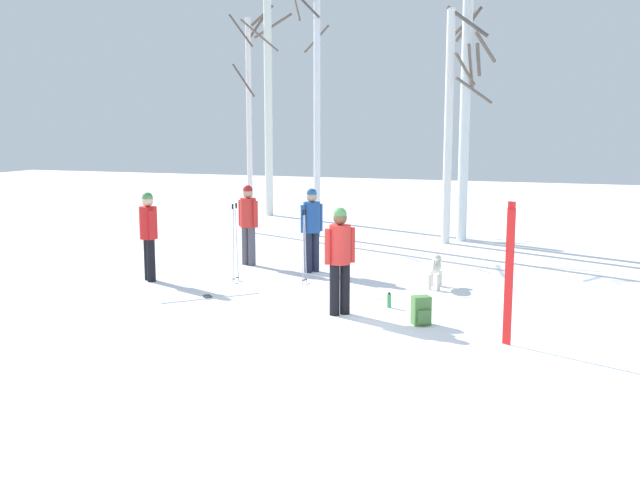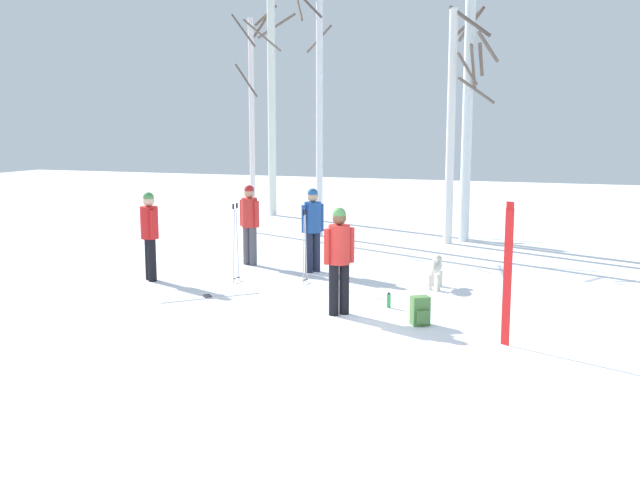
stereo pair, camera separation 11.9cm
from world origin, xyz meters
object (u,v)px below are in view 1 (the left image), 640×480
(ski_pair_lying_0, at_px, (210,297))
(ski_poles_0, at_px, (304,244))
(person_0, at_px, (312,225))
(birch_tree_3, at_px, (450,124))
(person_3, at_px, (248,220))
(person_2, at_px, (340,254))
(birch_tree_4, at_px, (466,89))
(ski_poles_1, at_px, (235,240))
(birch_tree_2, at_px, (317,80))
(birch_tree_0, at_px, (268,97))
(birch_tree_1, at_px, (249,122))
(dog, at_px, (435,267))
(ski_pair_planted_0, at_px, (509,274))
(backpack_0, at_px, (421,311))
(water_bottle_0, at_px, (389,300))
(person_1, at_px, (149,230))

(ski_pair_lying_0, height_order, ski_poles_0, ski_poles_0)
(person_0, distance_m, birch_tree_3, 5.38)
(person_3, bearing_deg, person_2, -46.91)
(birch_tree_3, xyz_separation_m, birch_tree_4, (0.29, 0.53, 0.88))
(ski_poles_1, xyz_separation_m, birch_tree_4, (3.32, 6.49, 3.05))
(person_2, bearing_deg, ski_pair_lying_0, 172.26)
(birch_tree_2, relative_size, birch_tree_4, 1.05)
(person_3, relative_size, ski_poles_1, 1.13)
(birch_tree_0, distance_m, birch_tree_3, 7.65)
(birch_tree_1, xyz_separation_m, birch_tree_3, (5.46, -0.04, -0.06))
(person_2, relative_size, ski_pair_lying_0, 1.24)
(dog, height_order, birch_tree_1, birch_tree_1)
(dog, xyz_separation_m, ski_pair_planted_0, (1.60, -3.26, 0.60))
(person_0, height_order, birch_tree_2, birch_tree_2)
(backpack_0, relative_size, birch_tree_0, 0.06)
(person_0, relative_size, ski_pair_planted_0, 0.87)
(person_2, relative_size, water_bottle_0, 6.76)
(birch_tree_0, bearing_deg, birch_tree_4, -26.08)
(birch_tree_0, xyz_separation_m, birch_tree_1, (1.08, -3.84, -0.79))
(birch_tree_1, bearing_deg, person_1, -82.73)
(person_3, height_order, birch_tree_3, birch_tree_3)
(person_1, relative_size, birch_tree_0, 0.23)
(dog, height_order, birch_tree_0, birch_tree_0)
(birch_tree_0, bearing_deg, person_2, -61.90)
(birch_tree_1, height_order, birch_tree_4, birch_tree_4)
(backpack_0, height_order, birch_tree_3, birch_tree_3)
(birch_tree_0, bearing_deg, ski_pair_planted_0, -54.38)
(person_3, height_order, birch_tree_0, birch_tree_0)
(person_1, height_order, ski_poles_0, person_1)
(person_1, height_order, birch_tree_3, birch_tree_3)
(person_3, height_order, ski_pair_lying_0, person_3)
(backpack_0, bearing_deg, person_3, 141.85)
(person_1, xyz_separation_m, backpack_0, (5.59, -1.40, -0.77))
(ski_pair_lying_0, distance_m, birch_tree_1, 8.34)
(birch_tree_0, relative_size, birch_tree_4, 0.98)
(person_1, relative_size, ski_pair_planted_0, 0.87)
(ski_poles_0, bearing_deg, ski_pair_planted_0, -34.63)
(person_2, relative_size, backpack_0, 3.90)
(person_2, xyz_separation_m, person_3, (-3.13, 3.34, 0.00))
(backpack_0, bearing_deg, water_bottle_0, 129.42)
(backpack_0, height_order, water_bottle_0, backpack_0)
(person_0, distance_m, birch_tree_0, 10.03)
(person_0, bearing_deg, birch_tree_0, 118.35)
(birch_tree_3, bearing_deg, person_3, -129.31)
(birch_tree_0, bearing_deg, person_0, -61.65)
(person_0, relative_size, birch_tree_0, 0.23)
(person_0, xyz_separation_m, ski_poles_0, (0.24, -1.07, -0.23))
(birch_tree_4, bearing_deg, ski_poles_1, -117.09)
(person_2, bearing_deg, water_bottle_0, 47.76)
(water_bottle_0, height_order, birch_tree_0, birch_tree_0)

